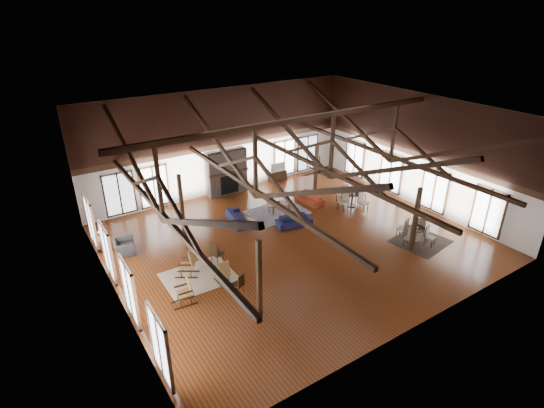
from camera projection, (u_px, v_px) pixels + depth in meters
floor at (294, 241)px, 19.85m from camera, size 16.00×16.00×0.00m
ceiling at (297, 114)px, 17.27m from camera, size 16.00×14.00×0.02m
wall_back at (222, 142)px, 23.87m from camera, size 16.00×0.02×6.00m
wall_front at (426, 254)px, 13.26m from camera, size 16.00×0.02×6.00m
wall_left at (107, 230)px, 14.64m from camera, size 0.02×14.00×6.00m
wall_right at (417, 151)px, 22.49m from camera, size 0.02×14.00×6.00m
roof_truss at (296, 160)px, 18.12m from camera, size 15.60×14.07×3.14m
post_grid at (294, 212)px, 19.20m from camera, size 8.16×7.16×3.05m
fireplace at (227, 172)px, 24.35m from camera, size 2.50×0.69×2.60m
ceiling_fan at (319, 171)px, 17.73m from camera, size 1.60×1.60×0.75m
sofa_navy_front at (294, 221)px, 21.12m from camera, size 1.89×1.03×0.52m
sofa_navy_left at (238, 217)px, 21.44m from camera, size 1.99×1.03×0.55m
sofa_orange at (309, 198)px, 23.63m from camera, size 1.84×0.80×0.53m
coffee_table at (279, 205)px, 22.51m from camera, size 1.32×0.91×0.46m
vase at (279, 202)px, 22.51m from camera, size 0.20×0.20×0.17m
armchair at (124, 247)px, 18.81m from camera, size 1.13×1.04×0.63m
side_table_lamp at (103, 241)px, 18.98m from camera, size 0.47×0.47×1.19m
rocking_chair_a at (189, 263)px, 17.14m from camera, size 1.05×0.92×1.20m
rocking_chair_b at (223, 273)px, 16.68m from camera, size 0.47×0.81×1.03m
rocking_chair_c at (186, 290)px, 15.57m from camera, size 0.94×0.56×1.17m
side_chair_a at (215, 252)px, 17.85m from camera, size 0.57×0.57×1.05m
side_chair_b at (240, 283)px, 16.05m from camera, size 0.49×0.49×0.88m
cafe_table_near at (416, 232)px, 19.71m from camera, size 1.84×1.84×0.94m
cafe_table_far at (352, 197)px, 23.09m from camera, size 2.03×2.03×1.04m
cup_near at (417, 228)px, 19.51m from camera, size 0.17×0.17×0.11m
cup_far at (352, 193)px, 22.96m from camera, size 0.14×0.14×0.10m
tv_console at (277, 176)px, 26.59m from camera, size 1.17×0.44×0.58m
television at (277, 167)px, 26.34m from camera, size 1.02×0.18×0.59m
rug_tan at (199, 277)px, 17.27m from camera, size 2.79×2.20×0.01m
rug_navy at (277, 212)px, 22.58m from camera, size 3.06×2.33×0.01m
rug_dark at (420, 241)px, 19.84m from camera, size 2.64×2.46×0.01m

